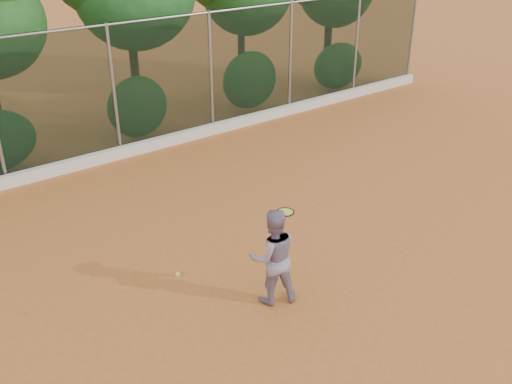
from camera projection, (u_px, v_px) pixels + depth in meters
ground at (289, 272)px, 10.52m from camera, size 80.00×80.00×0.00m
concrete_curb at (124, 152)px, 15.28m from camera, size 24.00×0.20×0.30m
tennis_player at (273, 257)px, 9.40m from camera, size 1.03×0.93×1.72m
chainlink_fence at (114, 88)px, 14.64m from camera, size 24.09×0.09×3.50m
tennis_racket at (285, 214)px, 9.14m from camera, size 0.34×0.34×0.52m
tennis_ball_in_flight at (178, 274)px, 8.23m from camera, size 0.07×0.07×0.07m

